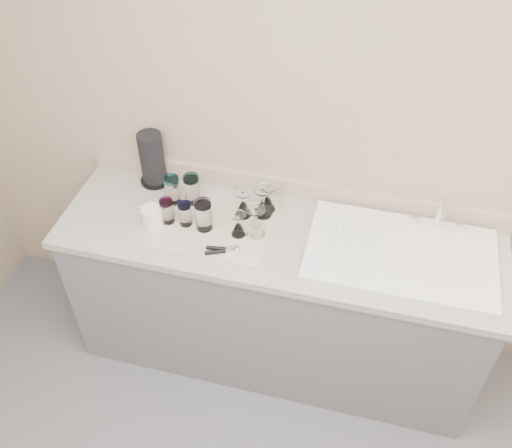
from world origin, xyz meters
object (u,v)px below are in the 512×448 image
(sink_unit, at_px, (401,254))
(goblet_back_left, at_px, (243,207))
(paper_towel_roll, at_px, (152,159))
(goblet_extra, at_px, (267,202))
(tumbler_magenta, at_px, (167,211))
(tumbler_blue, at_px, (185,214))
(white_mug, at_px, (152,216))
(can_opener, at_px, (222,250))
(tumbler_teal, at_px, (172,190))
(tumbler_lavender, at_px, (204,215))
(goblet_front_left, at_px, (238,227))
(goblet_front_right, at_px, (256,225))
(goblet_back_right, at_px, (263,206))
(tumbler_cyan, at_px, (192,189))

(sink_unit, relative_size, goblet_back_left, 5.75)
(sink_unit, relative_size, paper_towel_roll, 2.90)
(goblet_extra, bearing_deg, tumbler_magenta, -155.82)
(tumbler_blue, bearing_deg, paper_towel_roll, 134.35)
(sink_unit, xyz_separation_m, white_mug, (-1.14, -0.07, 0.03))
(tumbler_magenta, relative_size, can_opener, 0.85)
(tumbler_teal, relative_size, goblet_extra, 1.04)
(sink_unit, height_order, can_opener, sink_unit)
(tumbler_lavender, distance_m, goblet_back_left, 0.20)
(sink_unit, height_order, goblet_front_left, sink_unit)
(tumbler_magenta, xyz_separation_m, goblet_front_right, (0.42, 0.02, -0.01))
(goblet_back_right, distance_m, can_opener, 0.31)
(goblet_front_left, relative_size, goblet_extra, 0.86)
(sink_unit, bearing_deg, white_mug, -176.45)
(tumbler_lavender, bearing_deg, white_mug, -173.42)
(tumbler_teal, distance_m, tumbler_magenta, 0.14)
(tumbler_magenta, xyz_separation_m, goblet_extra, (0.43, 0.19, -0.02))
(tumbler_cyan, bearing_deg, sink_unit, -6.72)
(goblet_front_left, distance_m, paper_towel_roll, 0.59)
(goblet_back_right, bearing_deg, tumbler_magenta, -159.41)
(tumbler_cyan, xyz_separation_m, goblet_back_right, (0.35, -0.00, -0.02))
(tumbler_blue, relative_size, goblet_front_left, 1.00)
(goblet_front_left, bearing_deg, white_mug, -176.09)
(tumbler_cyan, bearing_deg, can_opener, -50.57)
(tumbler_lavender, xyz_separation_m, can_opener, (0.12, -0.12, -0.07))
(tumbler_blue, relative_size, can_opener, 0.82)
(tumbler_magenta, bearing_deg, tumbler_teal, 99.64)
(tumbler_teal, height_order, tumbler_cyan, tumbler_cyan)
(tumbler_teal, xyz_separation_m, goblet_back_right, (0.44, 0.02, -0.02))
(goblet_back_right, relative_size, goblet_front_right, 1.00)
(sink_unit, distance_m, tumbler_teal, 1.10)
(tumbler_lavender, distance_m, goblet_front_left, 0.17)
(goblet_back_left, bearing_deg, goblet_back_right, 16.79)
(white_mug, distance_m, paper_towel_roll, 0.33)
(tumbler_magenta, height_order, goblet_front_right, goblet_front_right)
(tumbler_magenta, height_order, tumbler_blue, tumbler_magenta)
(white_mug, bearing_deg, goblet_back_right, 21.05)
(tumbler_teal, xyz_separation_m, goblet_front_right, (0.44, -0.12, -0.02))
(goblet_front_left, height_order, white_mug, goblet_front_left)
(goblet_front_left, distance_m, can_opener, 0.13)
(goblet_front_left, bearing_deg, goblet_back_right, 63.95)
(goblet_back_left, height_order, can_opener, goblet_back_left)
(goblet_front_left, xyz_separation_m, paper_towel_roll, (-0.51, 0.27, 0.09))
(tumbler_magenta, distance_m, can_opener, 0.33)
(tumbler_magenta, bearing_deg, can_opener, -22.62)
(tumbler_blue, bearing_deg, goblet_front_left, -1.18)
(goblet_back_left, bearing_deg, can_opener, -95.96)
(tumbler_teal, relative_size, tumbler_blue, 1.21)
(sink_unit, bearing_deg, tumbler_blue, -177.82)
(tumbler_magenta, height_order, paper_towel_roll, paper_towel_roll)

